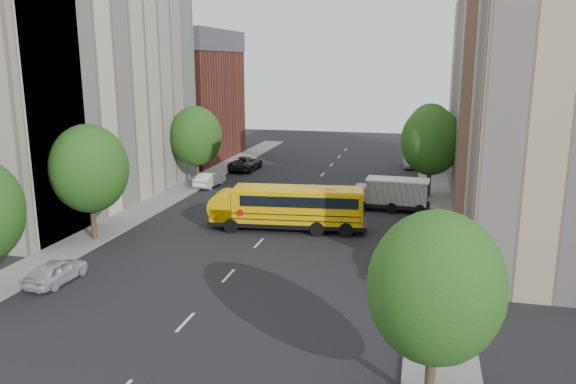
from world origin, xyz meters
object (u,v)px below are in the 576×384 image
at_px(school_bus, 286,206).
at_px(parked_car_1, 210,179).
at_px(street_tree_1, 89,169).
at_px(parked_car_0, 57,271).
at_px(safari_truck, 392,194).
at_px(parked_car_3, 403,262).
at_px(parked_car_2, 246,163).
at_px(parked_car_5, 410,161).
at_px(street_tree_2, 196,136).
at_px(parked_car_4, 411,193).
at_px(street_tree_4, 431,141).
at_px(street_tree_5, 430,129).
at_px(street_tree_3, 436,288).

distance_m(school_bus, parked_car_1, 16.18).
xyz_separation_m(street_tree_1, parked_car_0, (2.20, -7.15, -4.28)).
height_order(safari_truck, parked_car_3, safari_truck).
relative_size(parked_car_0, parked_car_1, 0.92).
xyz_separation_m(parked_car_2, parked_car_5, (17.81, 6.11, -0.02)).
xyz_separation_m(street_tree_1, safari_truck, (19.08, 12.74, -3.55)).
bearing_deg(parked_car_2, parked_car_5, -159.20).
bearing_deg(parked_car_0, safari_truck, -127.35).
bearing_deg(street_tree_2, parked_car_4, -3.79).
relative_size(street_tree_1, street_tree_4, 0.98).
bearing_deg(street_tree_4, street_tree_2, 180.00).
distance_m(parked_car_3, parked_car_5, 34.31).
distance_m(street_tree_5, parked_car_2, 20.47).
distance_m(street_tree_2, school_bus, 17.64).
distance_m(street_tree_2, street_tree_3, 38.83).
relative_size(street_tree_1, parked_car_2, 1.41).
distance_m(safari_truck, parked_car_3, 14.42).
height_order(school_bus, parked_car_2, school_bus).
relative_size(street_tree_3, safari_truck, 1.13).
xyz_separation_m(street_tree_4, street_tree_5, (-0.00, 12.00, -0.37)).
xyz_separation_m(street_tree_3, street_tree_5, (-0.00, 44.00, 0.25)).
relative_size(parked_car_4, parked_car_5, 0.85).
bearing_deg(parked_car_1, street_tree_3, 128.31).
relative_size(parked_car_2, parked_car_3, 1.02).
relative_size(street_tree_4, school_bus, 0.70).
distance_m(street_tree_1, school_bus, 13.62).
bearing_deg(parked_car_5, street_tree_5, -59.67).
bearing_deg(parked_car_2, safari_truck, 142.44).
bearing_deg(safari_truck, street_tree_2, 167.20).
bearing_deg(street_tree_2, parked_car_1, -15.43).
height_order(parked_car_0, parked_car_4, parked_car_0).
xyz_separation_m(street_tree_4, parked_car_2, (-19.80, 8.60, -4.30)).
bearing_deg(parked_car_4, safari_truck, -114.75).
distance_m(street_tree_5, safari_truck, 17.82).
distance_m(school_bus, parked_car_3, 11.14).
bearing_deg(street_tree_4, parked_car_3, -94.09).
bearing_deg(street_tree_1, parked_car_0, -72.90).
distance_m(street_tree_3, parked_car_2, 45.32).
height_order(street_tree_1, parked_car_5, street_tree_1).
xyz_separation_m(street_tree_4, parked_car_3, (-1.40, -19.59, -4.28)).
height_order(street_tree_3, safari_truck, street_tree_3).
xyz_separation_m(parked_car_1, parked_car_3, (19.20, -19.20, 0.09)).
height_order(street_tree_1, parked_car_4, street_tree_1).
bearing_deg(parked_car_4, parked_car_5, 87.13).
height_order(parked_car_1, parked_car_4, parked_car_1).
relative_size(parked_car_0, parked_car_5, 0.86).
bearing_deg(parked_car_1, safari_truck, 169.80).
bearing_deg(street_tree_4, parked_car_0, -128.21).
relative_size(street_tree_1, parked_car_5, 1.72).
xyz_separation_m(street_tree_1, parked_car_1, (1.40, 17.61, -4.24)).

